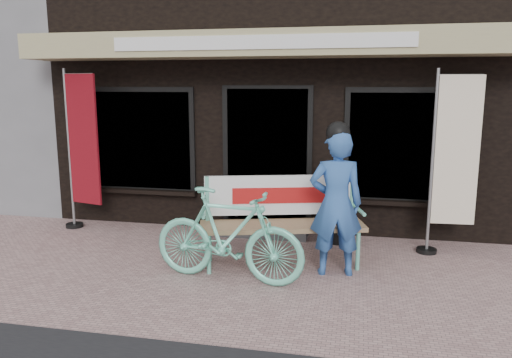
% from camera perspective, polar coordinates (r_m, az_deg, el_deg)
% --- Properties ---
extents(ground, '(70.00, 70.00, 0.00)m').
position_cam_1_polar(ground, '(5.88, -2.34, -11.34)').
color(ground, '#A88481').
rests_on(ground, ground).
extents(storefront, '(7.00, 6.77, 6.00)m').
position_cam_1_polar(storefront, '(10.36, 4.39, 15.02)').
color(storefront, black).
rests_on(storefront, ground).
extents(bench, '(2.07, 1.02, 1.09)m').
position_cam_1_polar(bench, '(6.21, 2.90, -3.91)').
color(bench, '#6ED7B7').
rests_on(bench, ground).
extents(person, '(0.68, 0.51, 1.80)m').
position_cam_1_polar(person, '(5.84, 9.13, -2.47)').
color(person, '#305DA8').
rests_on(person, ground).
extents(bicycle, '(1.84, 0.73, 1.07)m').
position_cam_1_polar(bicycle, '(5.66, -3.22, -6.44)').
color(bicycle, '#6ED7B7').
rests_on(bicycle, ground).
extents(nobori_red, '(0.73, 0.32, 2.45)m').
position_cam_1_polar(nobori_red, '(7.99, -19.34, 3.34)').
color(nobori_red, gray).
rests_on(nobori_red, ground).
extents(nobori_cream, '(0.71, 0.28, 2.41)m').
position_cam_1_polar(nobori_cream, '(6.89, 21.50, 1.95)').
color(nobori_cream, gray).
rests_on(nobori_cream, ground).
extents(menu_stand, '(0.40, 0.12, 0.80)m').
position_cam_1_polar(menu_stand, '(7.03, 9.03, -4.22)').
color(menu_stand, black).
rests_on(menu_stand, ground).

